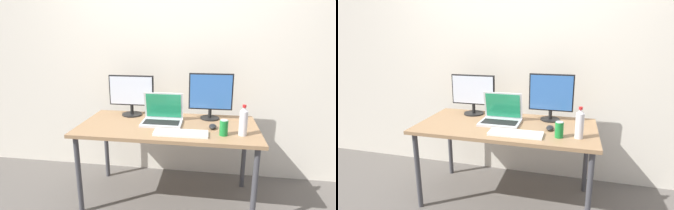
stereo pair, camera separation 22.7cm
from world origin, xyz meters
The scene contains 10 objects.
ground_plane centered at (0.00, 0.00, 0.00)m, with size 16.00×16.00×0.00m, color #5B5651.
wall_back centered at (0.00, 0.59, 1.30)m, with size 7.00×0.08×2.60m, color silver.
work_desk centered at (0.00, 0.00, 0.67)m, with size 1.56×0.75×0.74m.
monitor_left centered at (-0.40, 0.24, 0.95)m, with size 0.44×0.20×0.40m.
monitor_center centered at (0.37, 0.23, 0.97)m, with size 0.40×0.18×0.43m.
laptop_silver centered at (-0.06, 0.05, 0.80)m, with size 0.36×0.26×0.27m.
keyboard_main centered at (0.14, -0.22, 0.75)m, with size 0.43×0.15×0.02m, color white.
mouse_by_keyboard centered at (0.39, -0.04, 0.76)m, with size 0.06×0.11×0.03m, color black.
water_bottle centered at (0.62, -0.17, 0.85)m, with size 0.06×0.06×0.25m.
soda_can_near_keyboard centered at (0.47, -0.19, 0.80)m, with size 0.07×0.07×0.13m.
Camera 2 is at (0.55, -2.13, 1.49)m, focal length 28.00 mm.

